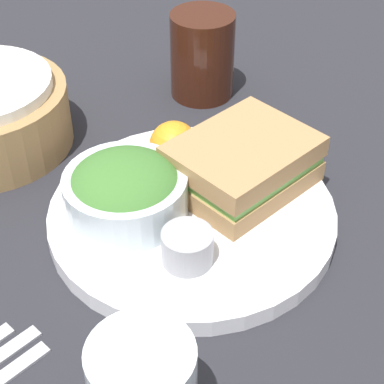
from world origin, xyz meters
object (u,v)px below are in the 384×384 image
at_px(plate, 192,215).
at_px(sandwich, 243,164).
at_px(salad_bowl, 125,190).
at_px(dressing_cup, 187,247).
at_px(drink_glass, 202,55).

distance_m(plate, sandwich, 0.07).
height_order(sandwich, salad_bowl, salad_bowl).
bearing_deg(salad_bowl, plate, -25.58).
relative_size(sandwich, salad_bowl, 1.33).
height_order(plate, dressing_cup, dressing_cup).
bearing_deg(plate, sandwich, 7.08).
xyz_separation_m(plate, dressing_cup, (-0.04, -0.06, 0.02)).
relative_size(sandwich, drink_glass, 1.47).
distance_m(sandwich, dressing_cup, 0.12).
height_order(sandwich, drink_glass, drink_glass).
height_order(salad_bowl, dressing_cup, salad_bowl).
height_order(plate, drink_glass, drink_glass).
bearing_deg(sandwich, salad_bowl, 170.67).
xyz_separation_m(sandwich, dressing_cup, (-0.10, -0.06, -0.01)).
relative_size(salad_bowl, drink_glass, 1.11).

